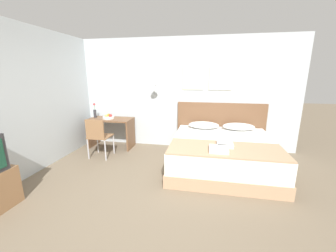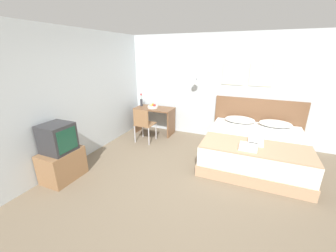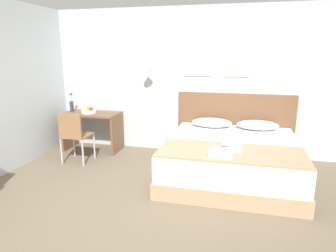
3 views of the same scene
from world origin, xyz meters
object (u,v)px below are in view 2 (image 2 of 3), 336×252
object	(u,v)px
folded_towel_near_foot	(256,142)
folded_towel_mid_bed	(248,147)
headboard	(257,122)
fruit_bowl	(153,106)
pillow_right	(275,124)
throw_blanket	(255,147)
pillow_left	(240,120)
desk_chair	(143,123)
flower_vase	(141,101)
bed	(254,149)
television	(57,138)
tv_stand	(63,165)
desk	(155,116)

from	to	relation	value
folded_towel_near_foot	folded_towel_mid_bed	world-z (taller)	same
headboard	fruit_bowl	bearing A→B (deg)	-172.24
pillow_right	throw_blanket	bearing A→B (deg)	-106.01
pillow_left	desk_chair	world-z (taller)	desk_chair
headboard	pillow_left	world-z (taller)	headboard
flower_vase	pillow_left	bearing A→B (deg)	0.56
bed	flower_vase	distance (m)	3.23
bed	headboard	xyz separation A→B (m)	(0.00, 1.04, 0.28)
desk_chair	fruit_bowl	distance (m)	0.75
folded_towel_near_foot	desk_chair	distance (m)	2.65
folded_towel_near_foot	television	bearing A→B (deg)	-153.51
desk_chair	bed	bearing A→B (deg)	0.60
pillow_right	tv_stand	world-z (taller)	pillow_right
pillow_left	pillow_right	distance (m)	0.77
headboard	pillow_right	size ratio (longest dim) A/B	2.97
folded_towel_mid_bed	bed	bearing A→B (deg)	80.83
desk_chair	flower_vase	xyz separation A→B (m)	(-0.48, 0.76, 0.34)
folded_towel_mid_bed	flower_vase	distance (m)	3.33
folded_towel_near_foot	tv_stand	bearing A→B (deg)	-153.54
bed	throw_blanket	size ratio (longest dim) A/B	1.07
folded_towel_near_foot	fruit_bowl	size ratio (longest dim) A/B	1.13
pillow_left	desk	xyz separation A→B (m)	(-2.28, -0.06, -0.15)
throw_blanket	flower_vase	bearing A→B (deg)	156.86
folded_towel_near_foot	television	distance (m)	3.54
pillow_left	folded_towel_mid_bed	bearing A→B (deg)	-79.77
bed	desk	distance (m)	2.76
bed	pillow_left	xyz separation A→B (m)	(-0.39, 0.76, 0.37)
desk	flower_vase	distance (m)	0.57
pillow_right	fruit_bowl	world-z (taller)	fruit_bowl
pillow_right	flower_vase	world-z (taller)	flower_vase
headboard	folded_towel_mid_bed	xyz separation A→B (m)	(-0.12, -1.77, 0.06)
folded_towel_mid_bed	desk	distance (m)	2.92
throw_blanket	folded_towel_mid_bed	size ratio (longest dim) A/B	6.12
throw_blanket	flower_vase	distance (m)	3.38
folded_towel_mid_bed	television	world-z (taller)	television
desk	pillow_right	bearing A→B (deg)	1.18
pillow_right	fruit_bowl	bearing A→B (deg)	-178.40
flower_vase	television	xyz separation A→B (m)	(-0.07, -2.76, -0.07)
headboard	desk_chair	world-z (taller)	headboard
folded_towel_mid_bed	desk	xyz separation A→B (m)	(-2.55, 1.43, -0.13)
headboard	desk_chair	xyz separation A→B (m)	(-2.62, -1.07, -0.04)
pillow_right	throw_blanket	distance (m)	1.41
flower_vase	tv_stand	world-z (taller)	flower_vase
desk_chair	tv_stand	world-z (taller)	desk_chair
pillow_left	fruit_bowl	distance (m)	2.32
bed	desk	size ratio (longest dim) A/B	1.91
fruit_bowl	tv_stand	distance (m)	2.78
fruit_bowl	flower_vase	world-z (taller)	flower_vase
throw_blanket	folded_towel_mid_bed	bearing A→B (deg)	-129.71
folded_towel_near_foot	fruit_bowl	distance (m)	2.93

